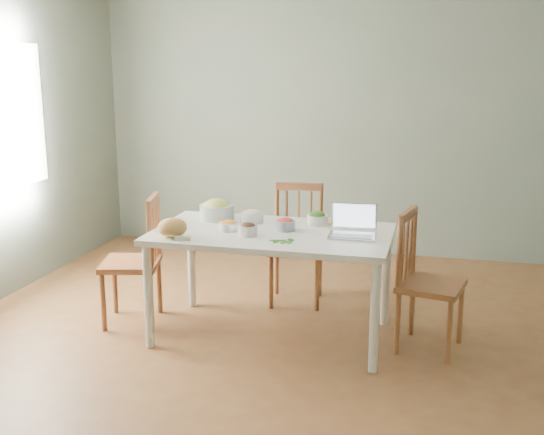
% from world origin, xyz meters
% --- Properties ---
extents(floor, '(5.00, 5.00, 0.00)m').
position_xyz_m(floor, '(0.00, 0.00, 0.00)').
color(floor, brown).
rests_on(floor, ground).
extents(wall_back, '(5.00, 0.00, 2.70)m').
position_xyz_m(wall_back, '(0.00, 2.50, 1.35)').
color(wall_back, slate).
rests_on(wall_back, ground).
extents(wall_front, '(5.00, 0.00, 2.70)m').
position_xyz_m(wall_front, '(0.00, -2.50, 1.35)').
color(wall_front, slate).
rests_on(wall_front, ground).
extents(dining_table, '(1.67, 0.94, 0.78)m').
position_xyz_m(dining_table, '(-0.11, 0.16, 0.39)').
color(dining_table, white).
rests_on(dining_table, floor).
extents(chair_far, '(0.47, 0.46, 0.97)m').
position_xyz_m(chair_far, '(-0.09, 0.87, 0.49)').
color(chair_far, brown).
rests_on(chair_far, floor).
extents(chair_left, '(0.51, 0.52, 0.98)m').
position_xyz_m(chair_left, '(-1.21, 0.15, 0.49)').
color(chair_left, brown).
rests_on(chair_left, floor).
extents(chair_right, '(0.49, 0.51, 0.97)m').
position_xyz_m(chair_right, '(1.00, 0.21, 0.48)').
color(chair_right, brown).
rests_on(chair_right, floor).
extents(bread_boule, '(0.24, 0.24, 0.13)m').
position_xyz_m(bread_boule, '(-0.73, -0.15, 0.85)').
color(bread_boule, tan).
rests_on(bread_boule, dining_table).
extents(butter_stick, '(0.11, 0.06, 0.03)m').
position_xyz_m(butter_stick, '(-0.63, -0.23, 0.80)').
color(butter_stick, beige).
rests_on(butter_stick, dining_table).
extents(bowl_squash, '(0.26, 0.26, 0.15)m').
position_xyz_m(bowl_squash, '(-0.61, 0.42, 0.86)').
color(bowl_squash, '#D8C466').
rests_on(bowl_squash, dining_table).
extents(bowl_carrot, '(0.17, 0.17, 0.08)m').
position_xyz_m(bowl_carrot, '(-0.41, 0.10, 0.82)').
color(bowl_carrot, orange).
rests_on(bowl_carrot, dining_table).
extents(bowl_onion, '(0.19, 0.19, 0.09)m').
position_xyz_m(bowl_onion, '(-0.32, 0.39, 0.83)').
color(bowl_onion, white).
rests_on(bowl_onion, dining_table).
extents(bowl_mushroom, '(0.17, 0.17, 0.09)m').
position_xyz_m(bowl_mushroom, '(-0.24, 0.01, 0.83)').
color(bowl_mushroom, black).
rests_on(bowl_mushroom, dining_table).
extents(bowl_redpep, '(0.16, 0.16, 0.09)m').
position_xyz_m(bowl_redpep, '(-0.03, 0.22, 0.83)').
color(bowl_redpep, '#B33420').
rests_on(bowl_redpep, dining_table).
extents(bowl_broccoli, '(0.20, 0.20, 0.10)m').
position_xyz_m(bowl_broccoli, '(0.16, 0.44, 0.83)').
color(bowl_broccoli, black).
rests_on(bowl_broccoli, dining_table).
extents(flatbread, '(0.25, 0.25, 0.02)m').
position_xyz_m(flatbread, '(0.24, 0.52, 0.79)').
color(flatbread, '#E6C987').
rests_on(flatbread, dining_table).
extents(basil_bunch, '(0.19, 0.19, 0.02)m').
position_xyz_m(basil_bunch, '(0.02, -0.08, 0.79)').
color(basil_bunch, '#164F0F').
rests_on(basil_bunch, dining_table).
extents(laptop, '(0.34, 0.30, 0.22)m').
position_xyz_m(laptop, '(0.46, 0.15, 0.89)').
color(laptop, '#BDBDC0').
rests_on(laptop, dining_table).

